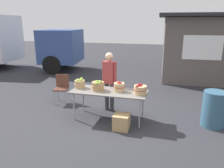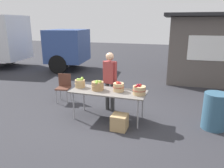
# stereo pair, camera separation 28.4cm
# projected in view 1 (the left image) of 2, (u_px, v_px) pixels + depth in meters

# --- Properties ---
(ground_plane) EXTENTS (40.00, 40.00, 0.00)m
(ground_plane) POSITION_uv_depth(u_px,v_px,m) (109.00, 118.00, 5.59)
(ground_plane) COLOR #2D2D33
(market_table) EXTENTS (1.90, 0.76, 0.75)m
(market_table) POSITION_uv_depth(u_px,v_px,m) (109.00, 93.00, 5.40)
(market_table) COLOR slate
(market_table) RESTS_ON ground
(apple_basket_green_0) EXTENTS (0.28, 0.28, 0.26)m
(apple_basket_green_0) POSITION_uv_depth(u_px,v_px,m) (80.00, 83.00, 5.62)
(apple_basket_green_0) COLOR tan
(apple_basket_green_0) RESTS_ON market_table
(apple_basket_green_1) EXTENTS (0.32, 0.32, 0.27)m
(apple_basket_green_1) POSITION_uv_depth(u_px,v_px,m) (98.00, 86.00, 5.41)
(apple_basket_green_1) COLOR #A87F51
(apple_basket_green_1) RESTS_ON market_table
(apple_basket_red_0) EXTENTS (0.28, 0.28, 0.26)m
(apple_basket_red_0) POSITION_uv_depth(u_px,v_px,m) (119.00, 87.00, 5.34)
(apple_basket_red_0) COLOR tan
(apple_basket_red_0) RESTS_ON market_table
(apple_basket_red_1) EXTENTS (0.32, 0.32, 0.27)m
(apple_basket_red_1) POSITION_uv_depth(u_px,v_px,m) (140.00, 89.00, 5.13)
(apple_basket_red_1) COLOR tan
(apple_basket_red_1) RESTS_ON market_table
(vendor_adult) EXTENTS (0.43, 0.27, 1.64)m
(vendor_adult) POSITION_uv_depth(u_px,v_px,m) (109.00, 77.00, 5.88)
(vendor_adult) COLOR #3F3F3F
(vendor_adult) RESTS_ON ground
(food_kiosk) EXTENTS (3.64, 3.07, 2.74)m
(food_kiosk) POSITION_uv_depth(u_px,v_px,m) (200.00, 47.00, 9.09)
(food_kiosk) COLOR #59514C
(food_kiosk) RESTS_ON ground
(folding_chair) EXTENTS (0.47, 0.47, 0.86)m
(folding_chair) POSITION_uv_depth(u_px,v_px,m) (62.00, 86.00, 6.63)
(folding_chair) COLOR brown
(folding_chair) RESTS_ON ground
(trash_barrel) EXTENTS (0.54, 0.54, 0.86)m
(trash_barrel) POSITION_uv_depth(u_px,v_px,m) (214.00, 109.00, 5.09)
(trash_barrel) COLOR #335972
(trash_barrel) RESTS_ON ground
(produce_crate) EXTENTS (0.36, 0.36, 0.36)m
(produce_crate) POSITION_uv_depth(u_px,v_px,m) (121.00, 122.00, 5.00)
(produce_crate) COLOR tan
(produce_crate) RESTS_ON ground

